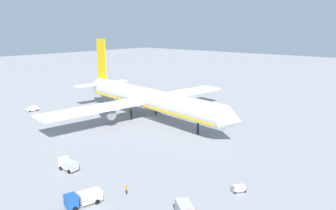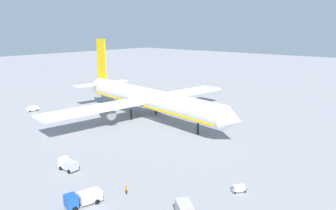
% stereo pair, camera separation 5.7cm
% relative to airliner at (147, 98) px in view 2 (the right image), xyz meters
% --- Properties ---
extents(ground_plane, '(600.00, 600.00, 0.00)m').
position_rel_airliner_xyz_m(ground_plane, '(1.29, -0.14, -7.10)').
color(ground_plane, gray).
extents(airliner, '(78.48, 75.02, 26.70)m').
position_rel_airliner_xyz_m(airliner, '(0.00, 0.00, 0.00)').
color(airliner, white).
rests_on(airliner, ground).
extents(service_truck_1, '(3.83, 6.84, 2.55)m').
position_rel_airliner_xyz_m(service_truck_1, '(32.03, -48.86, -5.74)').
color(service_truck_1, '#194CA5').
rests_on(service_truck_1, ground).
extents(service_truck_2, '(4.76, 2.65, 2.71)m').
position_rel_airliner_xyz_m(service_truck_2, '(17.08, -42.40, -5.71)').
color(service_truck_2, white).
rests_on(service_truck_2, ground).
extents(service_van, '(2.47, 4.53, 1.97)m').
position_rel_airliner_xyz_m(service_van, '(-40.06, -21.66, -6.07)').
color(service_van, white).
rests_on(service_van, ground).
extents(baggage_cart_0, '(2.71, 3.08, 1.27)m').
position_rel_airliner_xyz_m(baggage_cart_0, '(50.66, -26.16, -6.40)').
color(baggage_cart_0, gray).
rests_on(baggage_cart_0, ground).
extents(ground_worker_1, '(0.54, 0.54, 1.69)m').
position_rel_airliner_xyz_m(ground_worker_1, '(34.90, -41.12, -6.25)').
color(ground_worker_1, black).
rests_on(ground_worker_1, ground).
extents(traffic_cone_0, '(0.36, 0.36, 0.55)m').
position_rel_airliner_xyz_m(traffic_cone_0, '(-19.36, -38.35, -6.83)').
color(traffic_cone_0, orange).
rests_on(traffic_cone_0, ground).
extents(traffic_cone_1, '(0.36, 0.36, 0.55)m').
position_rel_airliner_xyz_m(traffic_cone_1, '(-18.50, 35.37, -6.83)').
color(traffic_cone_1, orange).
rests_on(traffic_cone_1, ground).
extents(traffic_cone_2, '(0.36, 0.36, 0.55)m').
position_rel_airliner_xyz_m(traffic_cone_2, '(-33.55, 44.61, -6.83)').
color(traffic_cone_2, orange).
rests_on(traffic_cone_2, ground).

